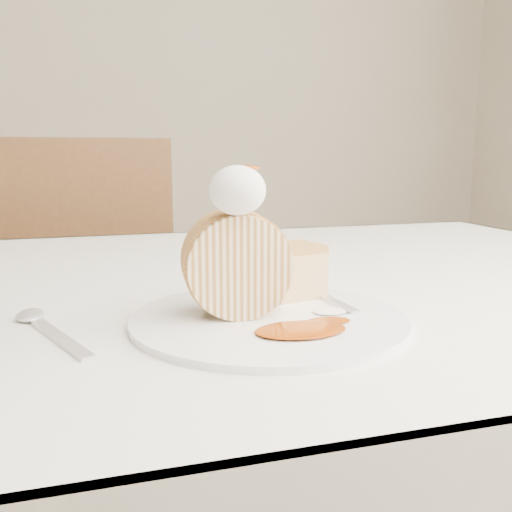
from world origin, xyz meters
name	(u,v)px	position (x,y,z in m)	size (l,w,h in m)	color
table	(219,343)	(0.00, 0.20, 0.66)	(1.40, 0.90, 0.75)	silver
chair_far	(83,293)	(-0.19, 1.04, 0.54)	(0.47, 0.47, 0.95)	brown
plate	(269,319)	(0.00, -0.01, 0.75)	(0.27, 0.27, 0.01)	white
roulade_slice	(237,264)	(-0.02, 0.01, 0.81)	(0.10, 0.10, 0.05)	#FFE3B1
cake_chunk	(292,274)	(0.05, 0.06, 0.78)	(0.06, 0.05, 0.05)	tan
whipped_cream	(238,190)	(-0.03, -0.01, 0.88)	(0.05, 0.05, 0.05)	white
caramel_drizzle	(246,161)	(-0.02, 0.00, 0.91)	(0.03, 0.02, 0.01)	#8F3405
caramel_pool	(301,330)	(0.02, -0.06, 0.76)	(0.08, 0.05, 0.00)	#8F3405
fork	(328,299)	(0.08, 0.03, 0.76)	(0.02, 0.16, 0.00)	silver
spoon	(60,338)	(-0.19, -0.01, 0.75)	(0.02, 0.16, 0.00)	silver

